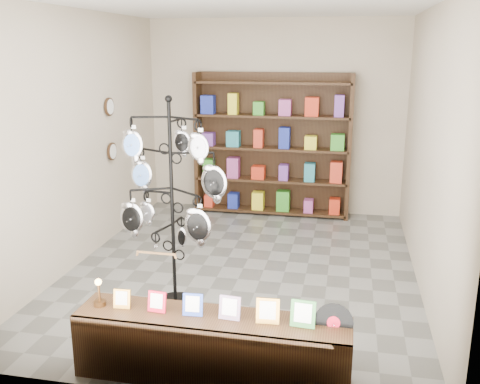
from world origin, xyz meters
name	(u,v)px	position (x,y,z in m)	size (l,w,h in m)	color
ground	(243,268)	(0.00, 0.00, 0.00)	(5.00, 5.00, 0.00)	slate
room_envelope	(243,113)	(0.00, 0.00, 1.85)	(5.00, 5.00, 5.00)	#C2B39C
display_tree	(172,189)	(-0.51, -1.04, 1.23)	(1.09, 0.96, 2.13)	black
front_shelf	(212,347)	(0.18, -2.19, 0.27)	(2.16, 0.45, 0.76)	black
back_shelving	(272,149)	(0.00, 2.30, 1.03)	(2.42, 0.36, 2.20)	black
wall_clocks	(111,129)	(-1.97, 0.80, 1.50)	(0.03, 0.24, 0.84)	black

